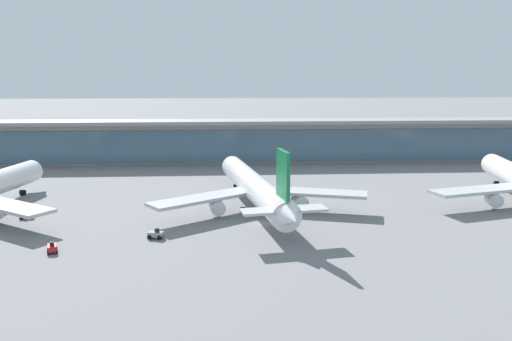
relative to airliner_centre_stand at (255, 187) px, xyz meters
The scene contains 6 objects.
ground_plane 12.00m from the airliner_centre_stand, 86.06° to the right, with size 1200.00×1200.00×0.00m, color slate.
airliner_centre_stand is the anchor object (origin of this frame).
service_truck_near_nose_grey 28.47m from the airliner_centre_stand, 135.79° to the right, with size 3.18×2.32×2.05m.
service_truck_mid_apron_red 45.88m from the airliner_centre_stand, 144.88° to the right, with size 2.52×3.25×2.05m.
service_truck_on_taxiway_yellow 50.41m from the airliner_centre_stand, behind, with size 3.17×2.31×2.05m.
terminal_building 67.14m from the airliner_centre_stand, 89.37° to the left, with size 259.54×12.80×15.20m.
Camera 1 is at (-7.77, -103.80, 30.71)m, focal length 36.04 mm.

